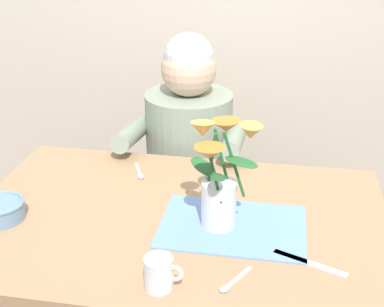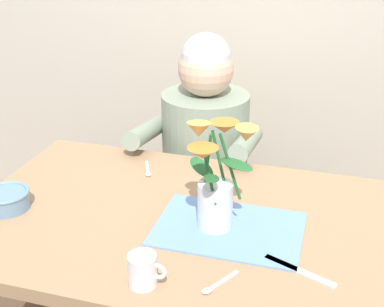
# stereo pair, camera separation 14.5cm
# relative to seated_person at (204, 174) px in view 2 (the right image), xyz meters

# --- Properties ---
(dining_table) EXTENTS (1.20, 0.80, 0.74)m
(dining_table) POSITION_rel_seated_person_xyz_m (0.08, -0.62, 0.08)
(dining_table) COLOR #9E7A56
(dining_table) RESTS_ON ground_plane
(seated_person) EXTENTS (0.45, 0.47, 1.14)m
(seated_person) POSITION_rel_seated_person_xyz_m (0.00, 0.00, 0.00)
(seated_person) COLOR #4C4C56
(seated_person) RESTS_ON ground_plane
(striped_placemat) EXTENTS (0.40, 0.28, 0.00)m
(striped_placemat) POSITION_rel_seated_person_xyz_m (0.24, -0.64, 0.18)
(striped_placemat) COLOR #6B93D1
(striped_placemat) RESTS_ON dining_table
(flower_vase) EXTENTS (0.22, 0.23, 0.31)m
(flower_vase) POSITION_rel_seated_person_xyz_m (0.20, -0.64, 0.32)
(flower_vase) COLOR silver
(flower_vase) RESTS_ON dining_table
(ceramic_bowl) EXTENTS (0.14, 0.14, 0.06)m
(ceramic_bowl) POSITION_rel_seated_person_xyz_m (-0.41, -0.71, 0.21)
(ceramic_bowl) COLOR #6689A8
(ceramic_bowl) RESTS_ON dining_table
(dinner_knife) EXTENTS (0.18, 0.09, 0.00)m
(dinner_knife) POSITION_rel_seated_person_xyz_m (0.45, -0.77, 0.18)
(dinner_knife) COLOR silver
(dinner_knife) RESTS_ON dining_table
(coffee_cup) EXTENTS (0.09, 0.07, 0.08)m
(coffee_cup) POSITION_rel_seated_person_xyz_m (0.10, -0.92, 0.22)
(coffee_cup) COLOR silver
(coffee_cup) RESTS_ON dining_table
(spoon_0) EXTENTS (0.07, 0.11, 0.01)m
(spoon_0) POSITION_rel_seated_person_xyz_m (0.26, -0.89, 0.18)
(spoon_0) COLOR silver
(spoon_0) RESTS_ON dining_table
(spoon_1) EXTENTS (0.06, 0.11, 0.01)m
(spoon_1) POSITION_rel_seated_person_xyz_m (-0.10, -0.38, 0.18)
(spoon_1) COLOR silver
(spoon_1) RESTS_ON dining_table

